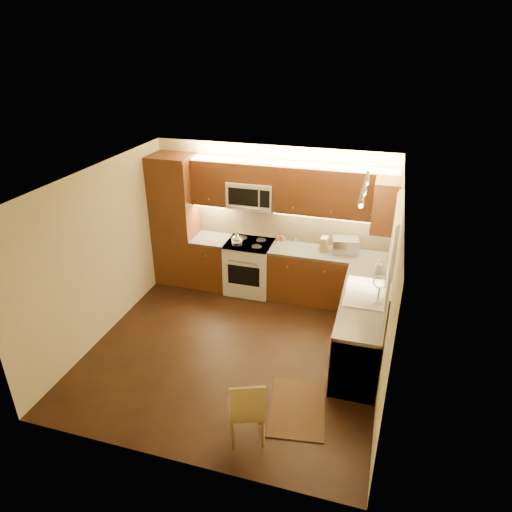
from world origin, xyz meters
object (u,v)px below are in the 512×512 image
(kettle, at_px, (237,238))
(soap_bottle, at_px, (378,266))
(microwave, at_px, (251,194))
(knife_block, at_px, (324,244))
(dining_chair, at_px, (246,407))
(stove, at_px, (249,266))
(toaster_oven, at_px, (345,245))
(sink, at_px, (365,288))

(kettle, height_order, soap_bottle, kettle)
(microwave, height_order, knife_block, microwave)
(knife_block, bearing_deg, dining_chair, -89.68)
(stove, height_order, kettle, kettle)
(stove, distance_m, dining_chair, 3.28)
(toaster_oven, xyz_separation_m, soap_bottle, (0.54, -0.57, -0.02))
(sink, bearing_deg, kettle, 155.28)
(toaster_oven, bearing_deg, soap_bottle, -56.47)
(knife_block, bearing_deg, sink, -51.80)
(sink, distance_m, dining_chair, 2.34)
(microwave, xyz_separation_m, sink, (2.00, -1.26, -0.74))
(sink, height_order, kettle, kettle)
(stove, distance_m, soap_bottle, 2.25)
(soap_bottle, xyz_separation_m, dining_chair, (-1.20, -2.68, -0.58))
(dining_chair, bearing_deg, microwave, 84.17)
(microwave, distance_m, toaster_oven, 1.73)
(kettle, bearing_deg, dining_chair, -73.50)
(microwave, xyz_separation_m, dining_chair, (0.94, -3.28, -1.29))
(microwave, distance_m, sink, 2.48)
(sink, bearing_deg, soap_bottle, 78.88)
(sink, height_order, soap_bottle, soap_bottle)
(stove, distance_m, knife_block, 1.37)
(dining_chair, bearing_deg, knife_block, 62.65)
(microwave, distance_m, dining_chair, 3.64)
(dining_chair, bearing_deg, soap_bottle, 44.22)
(soap_bottle, bearing_deg, knife_block, 131.08)
(microwave, relative_size, soap_bottle, 3.60)
(soap_bottle, relative_size, dining_chair, 0.25)
(stove, bearing_deg, soap_bottle, -12.18)
(stove, xyz_separation_m, soap_bottle, (2.13, -0.46, 0.55))
(kettle, xyz_separation_m, soap_bottle, (2.31, -0.34, -0.02))
(sink, distance_m, knife_block, 1.41)
(sink, bearing_deg, toaster_oven, 108.58)
(dining_chair, bearing_deg, toaster_oven, 56.92)
(stove, bearing_deg, kettle, -145.45)
(sink, bearing_deg, dining_chair, -117.83)
(microwave, xyz_separation_m, toaster_oven, (1.59, -0.03, -0.70))
(sink, relative_size, toaster_oven, 2.12)
(microwave, xyz_separation_m, soap_bottle, (2.13, -0.59, -0.71))
(toaster_oven, bearing_deg, stove, 173.51)
(microwave, xyz_separation_m, kettle, (-0.18, -0.26, -0.69))
(soap_bottle, bearing_deg, dining_chair, -132.26)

